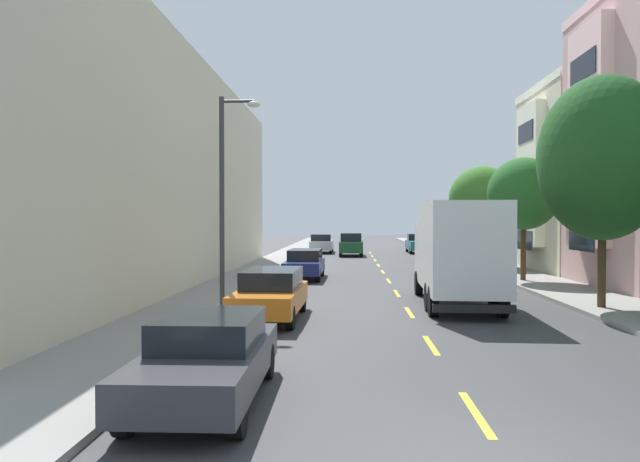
{
  "coord_description": "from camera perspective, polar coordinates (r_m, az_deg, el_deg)",
  "views": [
    {
      "loc": [
        -1.99,
        -7.2,
        3.03
      ],
      "look_at": [
        -3.43,
        22.05,
        2.48
      ],
      "focal_mm": 32.86,
      "sensor_mm": 36.0,
      "label": 1
    }
  ],
  "objects": [
    {
      "name": "parked_sedan_charcoal",
      "position": [
        10.11,
        -10.89,
        -11.97
      ],
      "size": [
        1.82,
        4.51,
        1.43
      ],
      "color": "#333338",
      "rests_on": "ground_plane"
    },
    {
      "name": "ground_plane",
      "position": [
        37.38,
        5.86,
        -3.58
      ],
      "size": [
        160.0,
        160.0,
        0.0
      ],
      "primitive_type": "plane",
      "color": "#38383A"
    },
    {
      "name": "moving_forest_sedan",
      "position": [
        49.56,
        3.03,
        -1.29
      ],
      "size": [
        1.95,
        4.8,
        1.93
      ],
      "color": "#194C28",
      "rests_on": "ground_plane"
    },
    {
      "name": "lane_centerline_dashes",
      "position": [
        31.91,
        6.39,
        -4.37
      ],
      "size": [
        0.14,
        47.2,
        0.01
      ],
      "color": "yellow",
      "rests_on": "ground_plane"
    },
    {
      "name": "street_tree_third",
      "position": [
        29.77,
        19.21,
        3.43
      ],
      "size": [
        3.41,
        3.41,
        5.89
      ],
      "color": "#47331E",
      "rests_on": "sidewalk_right"
    },
    {
      "name": "street_tree_farthest",
      "position": [
        38.22,
        15.51,
        2.98
      ],
      "size": [
        4.12,
        4.12,
        6.3
      ],
      "color": "#47331E",
      "rests_on": "sidewalk_right"
    },
    {
      "name": "parked_wagon_black",
      "position": [
        34.22,
        13.73,
        -2.68
      ],
      "size": [
        1.86,
        4.71,
        1.5
      ],
      "color": "black",
      "rests_on": "ground_plane"
    },
    {
      "name": "street_tree_second",
      "position": [
        21.6,
        25.82,
        6.41
      ],
      "size": [
        4.17,
        4.17,
        7.67
      ],
      "color": "#47331E",
      "rests_on": "sidewalk_right"
    },
    {
      "name": "parked_pickup_teal",
      "position": [
        54.53,
        9.56,
        -1.25
      ],
      "size": [
        2.03,
        5.31,
        1.73
      ],
      "color": "#195B60",
      "rests_on": "ground_plane"
    },
    {
      "name": "parked_wagon_navy",
      "position": [
        30.25,
        -1.5,
        -3.14
      ],
      "size": [
        1.9,
        4.73,
        1.5
      ],
      "color": "navy",
      "rests_on": "ground_plane"
    },
    {
      "name": "parked_wagon_orange",
      "position": [
        18.06,
        -4.78,
        -6.0
      ],
      "size": [
        1.93,
        4.74,
        1.5
      ],
      "color": "orange",
      "rests_on": "ground_plane"
    },
    {
      "name": "sidewalk_left",
      "position": [
        35.69,
        -5.44,
        -3.68
      ],
      "size": [
        3.2,
        120.0,
        0.14
      ],
      "primitive_type": "cube",
      "color": "gray",
      "rests_on": "ground_plane"
    },
    {
      "name": "sidewalk_right",
      "position": [
        36.48,
        17.27,
        -3.62
      ],
      "size": [
        3.2,
        120.0,
        0.14
      ],
      "primitive_type": "cube",
      "color": "gray",
      "rests_on": "ground_plane"
    },
    {
      "name": "delivery_box_truck",
      "position": [
        20.99,
        13.19,
        -1.74
      ],
      "size": [
        2.64,
        7.49,
        3.61
      ],
      "color": "white",
      "rests_on": "ground_plane"
    },
    {
      "name": "townhouse_fourth_cream",
      "position": [
        37.95,
        28.51,
        4.2
      ],
      "size": [
        12.26,
        7.97,
        10.77
      ],
      "color": "beige",
      "rests_on": "ground_plane"
    },
    {
      "name": "parked_sedan_burgundy",
      "position": [
        43.34,
        11.26,
        -1.96
      ],
      "size": [
        1.81,
        4.5,
        1.43
      ],
      "color": "maroon",
      "rests_on": "ground_plane"
    },
    {
      "name": "apartment_block_opposite",
      "position": [
        29.7,
        -20.51,
        5.28
      ],
      "size": [
        10.0,
        36.0,
        10.48
      ],
      "primitive_type": "cube",
      "color": "beige",
      "rests_on": "ground_plane"
    },
    {
      "name": "parked_pickup_silver",
      "position": [
        53.94,
        0.17,
        -1.26
      ],
      "size": [
        2.05,
        5.32,
        1.73
      ],
      "color": "#B2B5BA",
      "rests_on": "ground_plane"
    },
    {
      "name": "street_lamp",
      "position": [
        19.23,
        -9.1,
        4.31
      ],
      "size": [
        1.35,
        0.28,
        6.87
      ],
      "color": "#38383D",
      "rests_on": "sidewalk_left"
    }
  ]
}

